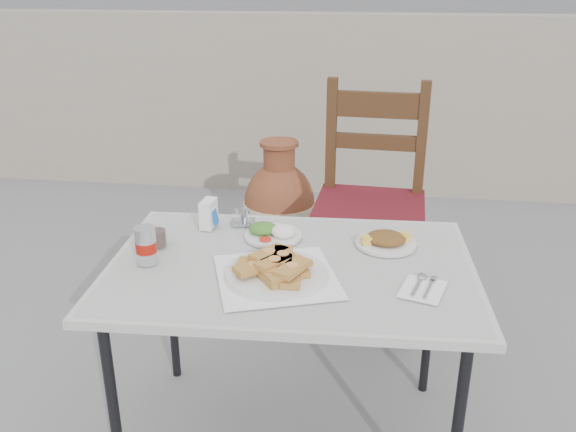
# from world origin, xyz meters

# --- Properties ---
(ground) EXTENTS (80.00, 80.00, 0.00)m
(ground) POSITION_xyz_m (0.00, 0.00, 0.00)
(ground) COLOR slate
(ground) RESTS_ON ground
(cafe_table) EXTENTS (1.12, 0.78, 0.67)m
(cafe_table) POSITION_xyz_m (0.08, -0.05, 0.62)
(cafe_table) COLOR black
(cafe_table) RESTS_ON ground
(pide_plate) EXTENTS (0.42, 0.42, 0.07)m
(pide_plate) POSITION_xyz_m (0.05, -0.15, 0.70)
(pide_plate) COLOR white
(pide_plate) RESTS_ON cafe_table
(salad_rice_plate) EXTENTS (0.19, 0.19, 0.05)m
(salad_rice_plate) POSITION_xyz_m (-0.00, 0.13, 0.68)
(salad_rice_plate) COLOR silver
(salad_rice_plate) RESTS_ON cafe_table
(salad_chopped_plate) EXTENTS (0.19, 0.19, 0.04)m
(salad_chopped_plate) POSITION_xyz_m (0.37, 0.11, 0.68)
(salad_chopped_plate) COLOR silver
(salad_chopped_plate) RESTS_ON cafe_table
(soda_can) EXTENTS (0.06, 0.06, 0.11)m
(soda_can) POSITION_xyz_m (-0.35, -0.10, 0.72)
(soda_can) COLOR silver
(soda_can) RESTS_ON cafe_table
(cola_glass) EXTENTS (0.06, 0.06, 0.09)m
(cola_glass) POSITION_xyz_m (-0.35, 0.01, 0.70)
(cola_glass) COLOR white
(cola_glass) RESTS_ON cafe_table
(napkin_holder) EXTENTS (0.06, 0.08, 0.10)m
(napkin_holder) POSITION_xyz_m (-0.23, 0.18, 0.71)
(napkin_holder) COLOR white
(napkin_holder) RESTS_ON cafe_table
(condiment_caddy) EXTENTS (0.09, 0.08, 0.06)m
(condiment_caddy) POSITION_xyz_m (-0.12, 0.22, 0.68)
(condiment_caddy) COLOR #AEADB4
(condiment_caddy) RESTS_ON cafe_table
(cutlery_napkin) EXTENTS (0.15, 0.17, 0.01)m
(cutlery_napkin) POSITION_xyz_m (0.46, -0.16, 0.67)
(cutlery_napkin) COLOR white
(cutlery_napkin) RESTS_ON cafe_table
(chair) EXTENTS (0.49, 0.49, 1.04)m
(chair) POSITION_xyz_m (0.32, 0.81, 0.54)
(chair) COLOR #351A0E
(chair) RESTS_ON ground
(terracotta_urn) EXTENTS (0.38, 0.38, 0.67)m
(terracotta_urn) POSITION_xyz_m (-0.14, 1.28, 0.31)
(terracotta_urn) COLOR brown
(terracotta_urn) RESTS_ON ground
(back_wall) EXTENTS (6.00, 0.25, 1.20)m
(back_wall) POSITION_xyz_m (0.00, 2.50, 0.60)
(back_wall) COLOR gray
(back_wall) RESTS_ON ground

